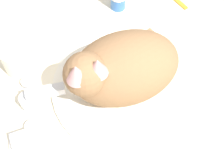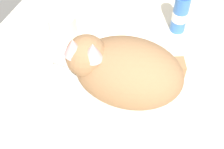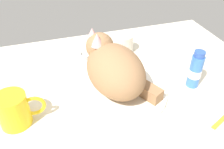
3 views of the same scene
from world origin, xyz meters
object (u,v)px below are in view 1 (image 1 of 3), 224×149
object	(u,v)px
faucet	(34,100)
rinse_cup	(18,59)
cat	(120,68)
soap_bar	(24,148)

from	to	relation	value
faucet	rinse_cup	size ratio (longest dim) A/B	1.90
faucet	cat	world-z (taller)	cat
rinse_cup	soap_bar	xyz separation A→B (cm)	(-21.46, 0.46, -1.36)
cat	soap_bar	size ratio (longest dim) A/B	3.77
rinse_cup	soap_bar	bearing A→B (deg)	178.79
rinse_cup	faucet	bearing A→B (deg)	-167.65
rinse_cup	soap_bar	world-z (taller)	rinse_cup
faucet	rinse_cup	distance (cm)	11.31
faucet	soap_bar	world-z (taller)	faucet
cat	soap_bar	distance (cm)	25.21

